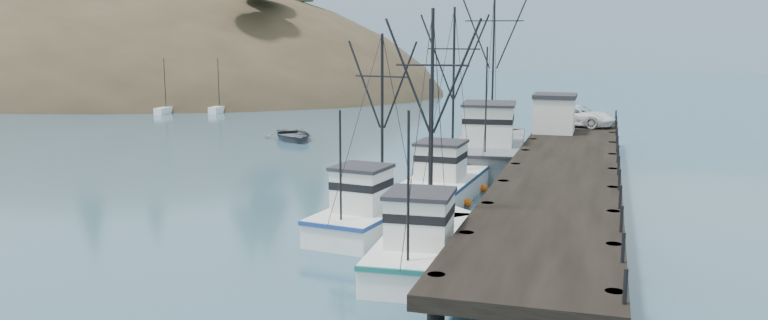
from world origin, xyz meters
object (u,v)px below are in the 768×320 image
(motorboat, at_px, (293,140))
(pickup_truck, at_px, (577,116))
(pier_shed, at_px, (554,113))
(trawler_far, at_px, (448,181))
(pier, at_px, (563,171))
(trawler_near, at_px, (426,244))
(trawler_mid, at_px, (374,213))
(work_vessel, at_px, (490,148))

(motorboat, bearing_deg, pickup_truck, -34.71)
(pier_shed, bearing_deg, trawler_far, -109.64)
(pier, height_order, motorboat, pier)
(trawler_near, xyz_separation_m, trawler_mid, (-3.57, 4.40, -0.00))
(trawler_far, distance_m, motorboat, 24.52)
(pier_shed, bearing_deg, motorboat, 170.68)
(pier, bearing_deg, pier_shed, 96.22)
(trawler_mid, xyz_separation_m, motorboat, (-15.49, 25.97, -0.82))
(motorboat, bearing_deg, trawler_far, -81.68)
(trawler_mid, distance_m, trawler_far, 8.70)
(trawler_mid, height_order, pier_shed, trawler_mid)
(pickup_truck, distance_m, motorboat, 23.73)
(pier, relative_size, pickup_truck, 7.55)
(pier, xyz_separation_m, pickup_truck, (-0.09, 18.00, 1.12))
(pier, height_order, pier_shed, pier_shed)
(trawler_mid, bearing_deg, pier, 46.66)
(trawler_far, height_order, pickup_truck, trawler_far)
(trawler_mid, xyz_separation_m, trawler_far, (1.72, 8.53, 0.00))
(trawler_near, height_order, trawler_mid, trawler_near)
(trawler_near, bearing_deg, pier, 70.66)
(pickup_truck, bearing_deg, motorboat, 110.60)
(work_vessel, bearing_deg, pier_shed, 43.11)
(trawler_mid, relative_size, work_vessel, 0.61)
(pier, distance_m, motorboat, 29.37)
(pier, xyz_separation_m, motorboat, (-23.64, 17.34, -1.69))
(pier, distance_m, work_vessel, 11.38)
(pier, bearing_deg, trawler_far, -179.10)
(trawler_far, relative_size, pickup_truck, 1.88)
(trawler_mid, relative_size, motorboat, 1.62)
(trawler_mid, bearing_deg, pickup_truck, 73.17)
(pickup_truck, height_order, motorboat, pickup_truck)
(pier, xyz_separation_m, work_vessel, (-5.54, 9.93, -0.46))
(trawler_near, bearing_deg, pier_shed, 83.43)
(work_vessel, bearing_deg, motorboat, 157.71)
(trawler_mid, relative_size, pickup_truck, 1.64)
(pier, distance_m, trawler_far, 6.48)
(work_vessel, relative_size, pickup_truck, 2.68)
(trawler_far, relative_size, work_vessel, 0.70)
(trawler_far, bearing_deg, work_vessel, 84.96)
(trawler_near, relative_size, pier_shed, 3.29)
(pier_shed, bearing_deg, trawler_mid, -106.58)
(motorboat, bearing_deg, trawler_mid, -95.49)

